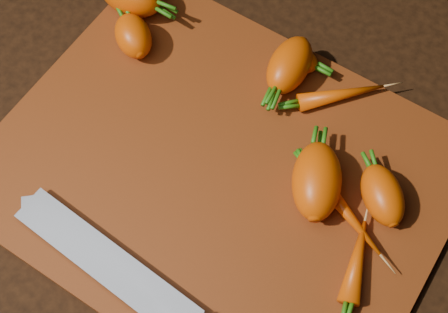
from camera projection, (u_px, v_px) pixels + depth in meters
The scene contains 11 objects.
ground at pixel (219, 176), 0.72m from camera, with size 2.00×2.00×0.01m, color black.
cutting_board at pixel (219, 172), 0.71m from camera, with size 0.50×0.40×0.01m, color #893811.
carrot_1 at pixel (133, 36), 0.76m from camera, with size 0.06×0.04×0.04m, color #D34B07.
carrot_2 at pixel (290, 65), 0.74m from camera, with size 0.08×0.05×0.05m, color #D34B07.
carrot_3 at pixel (317, 181), 0.67m from camera, with size 0.09×0.05×0.05m, color #D34B07.
carrot_4 at pixel (299, 59), 0.75m from camera, with size 0.05×0.03×0.03m, color #D34B07.
carrot_5 at pixel (382, 195), 0.67m from camera, with size 0.07×0.04×0.04m, color #D34B07.
carrot_6 at pixel (341, 95), 0.73m from camera, with size 0.10×0.02×0.02m, color #D34B07.
carrot_7 at pixel (342, 207), 0.67m from camera, with size 0.13×0.02×0.02m, color #D34B07.
carrot_8 at pixel (357, 261), 0.64m from camera, with size 0.09×0.02×0.02m, color #D34B07.
knife at pixel (123, 275), 0.64m from camera, with size 0.37×0.06×0.02m.
Camera 1 is at (0.17, -0.25, 0.65)m, focal length 50.00 mm.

